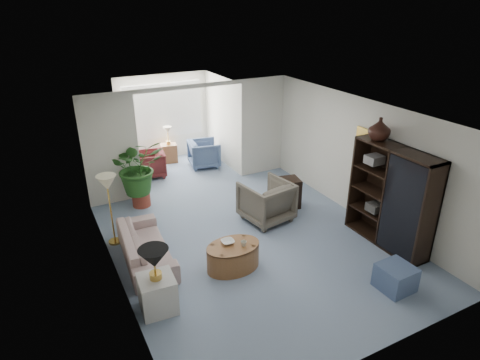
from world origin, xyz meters
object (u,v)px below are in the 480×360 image
floor_lamp (107,183)px  coffee_cup (244,244)px  sofa (145,246)px  wingback_chair (266,201)px  plant_pot (141,199)px  coffee_bowl (228,242)px  end_table (158,294)px  table_lamp (154,258)px  side_table_dark (286,193)px  coffee_table (233,256)px  cabinet_urn (380,129)px  ottoman (395,278)px  sunroom_chair_maroon (151,164)px  sunroom_table (169,153)px  entertainment_cabinet (391,197)px  sunroom_chair_blue (204,154)px  framed_picture (368,141)px

floor_lamp → coffee_cup: bearing=-46.1°
sofa → wingback_chair: (2.63, 0.25, 0.15)m
sofa → plant_pot: size_ratio=4.74×
coffee_bowl → plant_pot: bearing=103.8°
sofa → end_table: 1.36m
table_lamp → wingback_chair: bearing=29.5°
sofa → coffee_bowl: sofa is taller
coffee_cup → side_table_dark: 2.50m
end_table → wingback_chair: 3.25m
coffee_table → side_table_dark: bearing=35.7°
cabinet_urn → ottoman: bearing=-119.0°
floor_lamp → wingback_chair: bearing=-10.7°
end_table → side_table_dark: bearing=28.3°
cabinet_urn → sunroom_chair_maroon: size_ratio=0.57×
table_lamp → wingback_chair: (2.83, 1.60, -0.48)m
coffee_bowl → cabinet_urn: cabinet_urn is taller
coffee_table → sunroom_table: size_ratio=1.83×
coffee_cup → side_table_dark: side_table_dark is taller
cabinet_urn → plant_pot: 5.23m
table_lamp → plant_pot: (0.69, 3.44, -0.75)m
coffee_table → ottoman: 2.65m
side_table_dark → sunroom_chair_maroon: sunroom_chair_maroon is taller
coffee_table → entertainment_cabinet: bearing=-11.9°
wingback_chair → ottoman: 2.97m
sofa → side_table_dark: 3.37m
coffee_cup → sunroom_table: bearing=84.6°
table_lamp → ottoman: (3.50, -1.28, -0.71)m
side_table_dark → table_lamp: bearing=-151.7°
plant_pot → end_table: bearing=-101.3°
coffee_bowl → cabinet_urn: 3.39m
coffee_cup → ottoman: coffee_cup is taller
side_table_dark → coffee_table: bearing=-144.3°
end_table → wingback_chair: size_ratio=0.60×
entertainment_cabinet → coffee_cup: bearing=169.4°
sofa → cabinet_urn: bearing=-99.9°
wingback_chair → sunroom_chair_blue: 3.36m
floor_lamp → ottoman: size_ratio=0.70×
table_lamp → ottoman: bearing=-20.2°
wingback_chair → floor_lamp: bearing=-19.4°
cabinet_urn → ottoman: 2.63m
coffee_cup → sunroom_chair_maroon: (-0.24, 4.65, -0.16)m
framed_picture → floor_lamp: bearing=163.7°
coffee_cup → wingback_chair: 1.78m
table_lamp → framed_picture: bearing=9.5°
ottoman → sunroom_table: 7.13m
entertainment_cabinet → sunroom_chair_blue: entertainment_cabinet is taller
framed_picture → end_table: (-4.61, -0.77, -1.42)m
coffee_cup → cabinet_urn: 3.20m
coffee_bowl → ottoman: coffee_bowl is taller
ottoman → sunroom_chair_maroon: 6.60m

